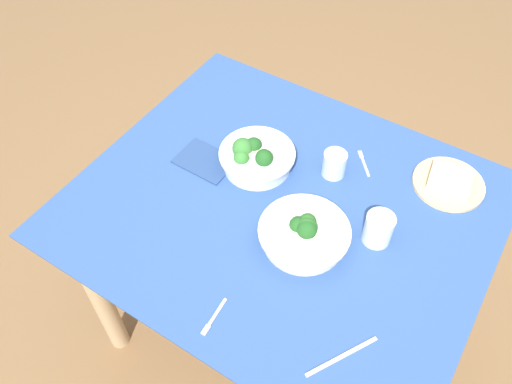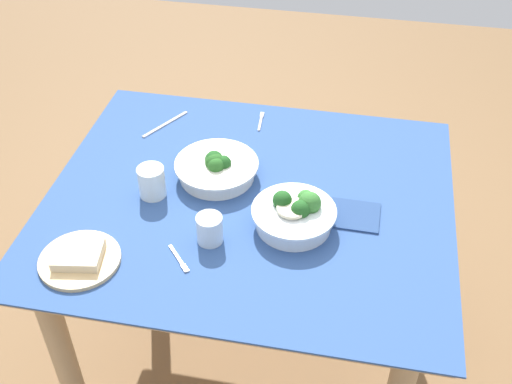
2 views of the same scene
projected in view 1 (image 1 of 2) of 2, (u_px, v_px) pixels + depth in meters
name	position (u px, v px, depth m)	size (l,w,h in m)	color
ground_plane	(275.00, 322.00, 2.12)	(6.00, 6.00, 0.00)	brown
dining_table	(281.00, 231.00, 1.62)	(1.18, 1.01, 0.78)	#2D4C84
broccoli_bowl_far	(256.00, 157.00, 1.59)	(0.23, 0.23, 0.11)	white
broccoli_bowl_near	(304.00, 234.00, 1.42)	(0.25, 0.25, 0.09)	silver
bread_side_plate	(449.00, 182.00, 1.56)	(0.21, 0.21, 0.04)	#D6B27A
water_glass_center	(334.00, 164.00, 1.57)	(0.07, 0.07, 0.08)	silver
water_glass_side	(378.00, 229.00, 1.41)	(0.08, 0.08, 0.09)	silver
fork_by_far_bowl	(213.00, 318.00, 1.29)	(0.02, 0.11, 0.00)	#B7B7BC
fork_by_near_bowl	(363.00, 162.00, 1.63)	(0.08, 0.09, 0.00)	#B7B7BC
table_knife_left	(342.00, 357.00, 1.23)	(0.20, 0.01, 0.00)	#B7B7BC
napkin_folded_upper	(205.00, 161.00, 1.63)	(0.18, 0.13, 0.01)	navy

